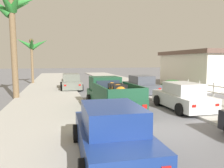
% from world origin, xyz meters
% --- Properties ---
extents(ground_plane, '(160.00, 160.00, 0.00)m').
position_xyz_m(ground_plane, '(0.00, 0.00, 0.00)').
color(ground_plane, slate).
extents(sidewalk_left, '(4.70, 60.00, 0.12)m').
position_xyz_m(sidewalk_left, '(-4.72, 12.00, 0.06)').
color(sidewalk_left, '#B2AFA8').
rests_on(sidewalk_left, ground).
extents(sidewalk_right, '(4.70, 60.00, 0.12)m').
position_xyz_m(sidewalk_right, '(4.72, 12.00, 0.06)').
color(sidewalk_right, '#B2AFA8').
rests_on(sidewalk_right, ground).
extents(curb_left, '(0.16, 60.00, 0.10)m').
position_xyz_m(curb_left, '(-3.77, 12.00, 0.05)').
color(curb_left, silver).
rests_on(curb_left, ground).
extents(curb_right, '(0.16, 60.00, 0.10)m').
position_xyz_m(curb_right, '(3.77, 12.00, 0.05)').
color(curb_right, silver).
rests_on(curb_right, ground).
extents(pickup_truck, '(2.32, 5.26, 1.80)m').
position_xyz_m(pickup_truck, '(-1.24, 3.78, 0.81)').
color(pickup_truck, '#19472D').
rests_on(pickup_truck, ground).
extents(car_left_near, '(2.07, 4.28, 1.54)m').
position_xyz_m(car_left_near, '(-2.74, 13.55, 0.71)').
color(car_left_near, slate).
rests_on(car_left_near, ground).
extents(car_left_mid, '(2.14, 4.31, 1.54)m').
position_xyz_m(car_left_mid, '(-2.72, -1.96, 0.71)').
color(car_left_mid, navy).
rests_on(car_left_mid, ground).
extents(car_right_mid, '(2.10, 4.29, 1.54)m').
position_xyz_m(car_right_mid, '(2.74, 3.09, 0.71)').
color(car_right_mid, silver).
rests_on(car_right_mid, ground).
extents(car_left_far, '(2.12, 4.30, 1.54)m').
position_xyz_m(car_left_far, '(2.79, 9.32, 0.71)').
color(car_left_far, '#474C56').
rests_on(car_left_far, ground).
extents(palm_tree_left_fore, '(3.48, 3.64, 7.42)m').
position_xyz_m(palm_tree_left_fore, '(-7.10, 9.09, 6.01)').
color(palm_tree_left_fore, brown).
rests_on(palm_tree_left_fore, ground).
extents(palm_tree_left_mid, '(3.70, 3.89, 5.49)m').
position_xyz_m(palm_tree_left_mid, '(-6.76, 19.96, 4.56)').
color(palm_tree_left_mid, brown).
rests_on(palm_tree_left_mid, ground).
extents(roadside_house, '(10.63, 9.00, 3.83)m').
position_xyz_m(roadside_house, '(13.37, 12.41, 1.93)').
color(roadside_house, silver).
rests_on(roadside_house, ground).
extents(hedge_bush, '(1.80, 2.80, 1.10)m').
position_xyz_m(hedge_bush, '(5.92, 9.48, 0.55)').
color(hedge_bush, '#387538').
rests_on(hedge_bush, ground).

